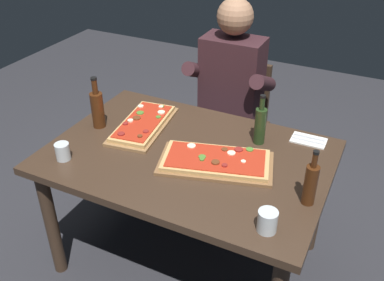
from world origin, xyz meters
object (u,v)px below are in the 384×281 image
dining_table (188,169)px  tumbler_far_side (63,152)px  pizza_rectangular_left (143,124)px  oil_bottle_amber (311,183)px  diner_chair (234,119)px  seated_diner (229,93)px  wine_bottle_dark (260,125)px  tumbler_near_camera (267,222)px  pizza_rectangular_front (216,161)px  vinegar_bottle_green (97,108)px

dining_table → tumbler_far_side: bearing=-149.6°
pizza_rectangular_left → oil_bottle_amber: 1.00m
tumbler_far_side → diner_chair: (0.46, 1.17, -0.29)m
dining_table → seated_diner: (-0.07, 0.74, 0.10)m
tumbler_far_side → wine_bottle_dark: bearing=34.9°
dining_table → tumbler_near_camera: bearing=-33.6°
oil_bottle_amber → seated_diner: size_ratio=0.20×
pizza_rectangular_left → wine_bottle_dark: wine_bottle_dark is taller
seated_diner → pizza_rectangular_left: bearing=-113.5°
pizza_rectangular_front → tumbler_near_camera: size_ratio=6.38×
wine_bottle_dark → tumbler_near_camera: 0.66m
dining_table → pizza_rectangular_front: (0.17, -0.03, 0.12)m
wine_bottle_dark → seated_diner: (-0.36, 0.48, -0.10)m
pizza_rectangular_front → tumbler_near_camera: tumbler_near_camera is taller
pizza_rectangular_front → oil_bottle_amber: bearing=-10.1°
pizza_rectangular_front → diner_chair: diner_chair is taller
pizza_rectangular_front → diner_chair: bearing=105.3°
pizza_rectangular_left → dining_table: bearing=-20.5°
pizza_rectangular_left → diner_chair: bearing=70.0°
diner_chair → seated_diner: size_ratio=0.65×
pizza_rectangular_front → pizza_rectangular_left: (-0.51, 0.15, 0.00)m
pizza_rectangular_front → diner_chair: (-0.24, 0.88, -0.27)m
dining_table → wine_bottle_dark: wine_bottle_dark is taller
wine_bottle_dark → diner_chair: bearing=121.2°
vinegar_bottle_green → pizza_rectangular_left: bearing=23.3°
vinegar_bottle_green → dining_table: bearing=-3.0°
diner_chair → dining_table: bearing=-85.0°
pizza_rectangular_left → tumbler_far_side: size_ratio=6.00×
dining_table → pizza_rectangular_left: pizza_rectangular_left is taller
tumbler_near_camera → wine_bottle_dark: bearing=111.5°
tumbler_near_camera → diner_chair: bearing=116.5°
tumbler_far_side → vinegar_bottle_green: bearing=95.6°
dining_table → pizza_rectangular_left: (-0.34, 0.13, 0.12)m
tumbler_near_camera → oil_bottle_amber: bearing=66.2°
dining_table → diner_chair: diner_chair is taller
pizza_rectangular_left → pizza_rectangular_front: bearing=-16.9°
tumbler_near_camera → seated_diner: bearing=119.0°
oil_bottle_amber → dining_table: bearing=170.2°
dining_table → diner_chair: size_ratio=1.61×
pizza_rectangular_front → pizza_rectangular_left: bearing=163.1°
oil_bottle_amber → tumbler_near_camera: size_ratio=2.81×
oil_bottle_amber → tumbler_near_camera: 0.27m
tumbler_far_side → diner_chair: size_ratio=0.10×
vinegar_bottle_green → seated_diner: bearing=55.3°
dining_table → pizza_rectangular_left: bearing=159.5°
wine_bottle_dark → tumbler_far_side: wine_bottle_dark is taller
oil_bottle_amber → tumbler_far_side: (-1.16, -0.20, -0.07)m
wine_bottle_dark → tumbler_near_camera: (0.24, -0.61, -0.07)m
pizza_rectangular_left → wine_bottle_dark: 0.65m
wine_bottle_dark → seated_diner: bearing=127.2°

